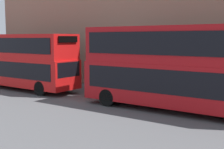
{
  "coord_description": "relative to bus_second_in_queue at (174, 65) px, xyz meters",
  "views": [
    {
      "loc": [
        -13.76,
        11.97,
        3.91
      ],
      "look_at": [
        0.48,
        22.11,
        1.86
      ],
      "focal_mm": 50.0,
      "sensor_mm": 36.0,
      "label": 1
    }
  ],
  "objects": [
    {
      "name": "bus_third_in_queue",
      "position": [
        0.0,
        12.83,
        -0.18
      ],
      "size": [
        2.59,
        10.41,
        4.18
      ],
      "color": "red",
      "rests_on": "ground"
    },
    {
      "name": "bus_second_in_queue",
      "position": [
        0.0,
        0.0,
        0.0
      ],
      "size": [
        2.59,
        10.35,
        4.54
      ],
      "color": "#A80F14",
      "rests_on": "ground"
    }
  ]
}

